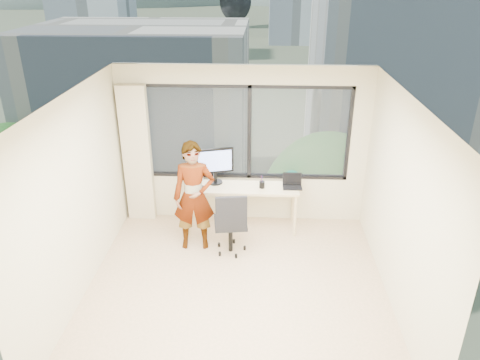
# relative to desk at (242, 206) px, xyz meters

# --- Properties ---
(floor) EXTENTS (4.00, 4.00, 0.01)m
(floor) POSITION_rel_desk_xyz_m (0.00, -1.66, -0.38)
(floor) COLOR #D8AE8C
(floor) RESTS_ON ground
(ceiling) EXTENTS (4.00, 4.00, 0.01)m
(ceiling) POSITION_rel_desk_xyz_m (0.00, -1.66, 2.23)
(ceiling) COLOR white
(ceiling) RESTS_ON ground
(wall_front) EXTENTS (4.00, 0.01, 2.60)m
(wall_front) POSITION_rel_desk_xyz_m (0.00, -3.66, 0.93)
(wall_front) COLOR beige
(wall_front) RESTS_ON ground
(wall_left) EXTENTS (0.01, 4.00, 2.60)m
(wall_left) POSITION_rel_desk_xyz_m (-2.00, -1.66, 0.93)
(wall_left) COLOR beige
(wall_left) RESTS_ON ground
(wall_right) EXTENTS (0.01, 4.00, 2.60)m
(wall_right) POSITION_rel_desk_xyz_m (2.00, -1.66, 0.93)
(wall_right) COLOR beige
(wall_right) RESTS_ON ground
(window_wall) EXTENTS (3.30, 0.16, 1.55)m
(window_wall) POSITION_rel_desk_xyz_m (0.05, 0.34, 1.15)
(window_wall) COLOR black
(window_wall) RESTS_ON ground
(curtain) EXTENTS (0.45, 0.14, 2.30)m
(curtain) POSITION_rel_desk_xyz_m (-1.72, 0.22, 0.77)
(curtain) COLOR beige
(curtain) RESTS_ON floor
(desk) EXTENTS (1.80, 0.60, 0.75)m
(desk) POSITION_rel_desk_xyz_m (0.00, 0.00, 0.00)
(desk) COLOR beige
(desk) RESTS_ON floor
(chair) EXTENTS (0.60, 0.60, 1.05)m
(chair) POSITION_rel_desk_xyz_m (-0.14, -0.74, 0.15)
(chair) COLOR black
(chair) RESTS_ON floor
(person) EXTENTS (0.65, 0.46, 1.69)m
(person) POSITION_rel_desk_xyz_m (-0.68, -0.62, 0.47)
(person) COLOR #2D2D33
(person) RESTS_ON floor
(monitor) EXTENTS (0.61, 0.29, 0.60)m
(monitor) POSITION_rel_desk_xyz_m (-0.44, 0.08, 0.68)
(monitor) COLOR black
(monitor) RESTS_ON desk
(game_console) EXTENTS (0.32, 0.29, 0.07)m
(game_console) POSITION_rel_desk_xyz_m (-0.80, 0.24, 0.41)
(game_console) COLOR white
(game_console) RESTS_ON desk
(laptop) EXTENTS (0.31, 0.32, 0.19)m
(laptop) POSITION_rel_desk_xyz_m (0.80, -0.04, 0.47)
(laptop) COLOR black
(laptop) RESTS_ON desk
(cellphone) EXTENTS (0.13, 0.08, 0.01)m
(cellphone) POSITION_rel_desk_xyz_m (-0.64, -0.08, 0.38)
(cellphone) COLOR black
(cellphone) RESTS_ON desk
(pen_cup) EXTENTS (0.10, 0.10, 0.11)m
(pen_cup) POSITION_rel_desk_xyz_m (0.32, -0.07, 0.43)
(pen_cup) COLOR black
(pen_cup) RESTS_ON desk
(handbag) EXTENTS (0.26, 0.16, 0.19)m
(handbag) POSITION_rel_desk_xyz_m (0.80, 0.20, 0.47)
(handbag) COLOR #0D4E4A
(handbag) RESTS_ON desk
(exterior_ground) EXTENTS (400.00, 400.00, 0.04)m
(exterior_ground) POSITION_rel_desk_xyz_m (0.00, 118.34, -14.38)
(exterior_ground) COLOR #515B3D
(exterior_ground) RESTS_ON ground
(near_bldg_a) EXTENTS (16.00, 12.00, 14.00)m
(near_bldg_a) POSITION_rel_desk_xyz_m (-9.00, 28.34, -7.38)
(near_bldg_a) COLOR beige
(near_bldg_a) RESTS_ON exterior_ground
(near_bldg_b) EXTENTS (14.00, 13.00, 16.00)m
(near_bldg_b) POSITION_rel_desk_xyz_m (12.00, 36.34, -6.38)
(near_bldg_b) COLOR silver
(near_bldg_b) RESTS_ON exterior_ground
(tree_a) EXTENTS (7.00, 7.00, 8.00)m
(tree_a) POSITION_rel_desk_xyz_m (-16.00, 20.34, -10.38)
(tree_a) COLOR #21511B
(tree_a) RESTS_ON exterior_ground
(tree_b) EXTENTS (7.60, 7.60, 9.00)m
(tree_b) POSITION_rel_desk_xyz_m (4.00, 16.34, -9.88)
(tree_b) COLOR #21511B
(tree_b) RESTS_ON exterior_ground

